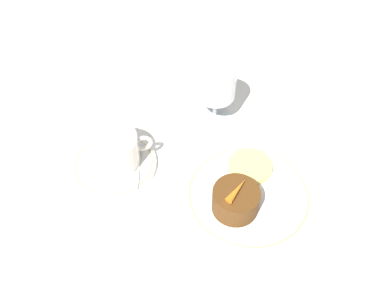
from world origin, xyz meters
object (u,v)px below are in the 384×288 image
Objects in this scene: coffee_cup at (113,150)px; wine_glass at (216,85)px; dessert_cake at (236,200)px; fork at (317,163)px; dinner_plate at (248,196)px.

wine_glass reaches higher than coffee_cup.
dessert_cake is (-0.03, -0.23, -0.05)m from wine_glass.
coffee_cup is 0.98× the size of wine_glass.
fork is 2.42× the size of dessert_cake.
dessert_cake is at bearing -40.34° from coffee_cup.
dinner_plate is at bearing -90.40° from wine_glass.
dinner_plate is 1.80× the size of wine_glass.
dinner_plate is 0.16m from fork.
dessert_cake is (0.18, -0.15, -0.01)m from coffee_cup.
dinner_plate is at bearing 32.28° from dessert_cake.
wine_glass is 0.23m from dessert_cake.
coffee_cup is 0.64× the size of fork.
dinner_plate reaches higher than fork.
fork is at bearing -14.20° from coffee_cup.
coffee_cup is 0.37m from fork.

